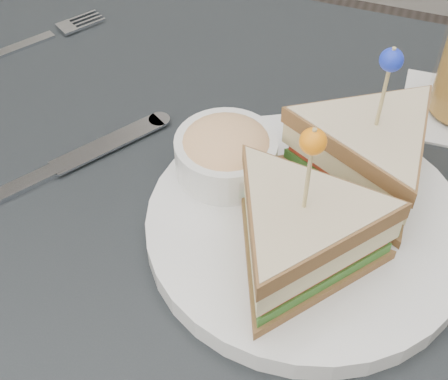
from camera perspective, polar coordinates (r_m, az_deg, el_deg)
table at (r=0.59m, az=-1.26°, el=-8.85°), size 0.80×0.80×0.75m
plate_meal at (r=0.50m, az=8.58°, el=-0.53°), size 0.35×0.35×0.16m
cutlery_fork at (r=0.77m, az=-16.59°, el=13.11°), size 0.11×0.16×0.01m
cutlery_knife at (r=0.60m, az=-14.53°, el=2.16°), size 0.13×0.19×0.01m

